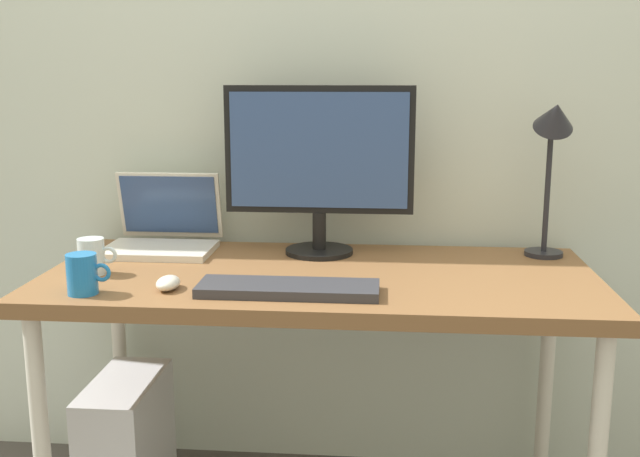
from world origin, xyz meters
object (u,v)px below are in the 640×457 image
(keyboard, at_px, (288,289))
(mouse, at_px, (168,283))
(coffee_mug, at_px, (83,274))
(monitor, at_px, (319,160))
(laptop, at_px, (164,230))
(computer_tower, at_px, (127,449))
(desk_lamp, at_px, (553,141))
(glass_cup, at_px, (92,256))
(desk, at_px, (320,295))

(keyboard, bearing_deg, mouse, 179.01)
(keyboard, bearing_deg, coffee_mug, -174.36)
(monitor, height_order, laptop, monitor)
(computer_tower, bearing_deg, desk_lamp, 10.75)
(monitor, distance_m, computer_tower, 1.00)
(desk_lamp, bearing_deg, coffee_mug, -158.78)
(laptop, relative_size, desk_lamp, 0.68)
(keyboard, height_order, glass_cup, glass_cup)
(glass_cup, bearing_deg, laptop, 71.01)
(mouse, bearing_deg, laptop, 107.87)
(desk, height_order, computer_tower, desk)
(monitor, relative_size, laptop, 1.71)
(mouse, relative_size, glass_cup, 0.86)
(laptop, xyz_separation_m, mouse, (0.14, -0.42, -0.04))
(desk, distance_m, computer_tower, 0.73)
(mouse, bearing_deg, keyboard, -0.99)
(keyboard, height_order, coffee_mug, coffee_mug)
(keyboard, relative_size, mouse, 4.89)
(desk, xyz_separation_m, keyboard, (-0.06, -0.20, 0.08))
(laptop, xyz_separation_m, keyboard, (0.44, -0.43, -0.05))
(laptop, bearing_deg, desk, -24.65)
(desk, bearing_deg, computer_tower, -178.39)
(desk, distance_m, monitor, 0.40)
(monitor, relative_size, keyboard, 1.24)
(desk, distance_m, coffee_mug, 0.62)
(monitor, xyz_separation_m, laptop, (-0.48, 0.02, -0.22))
(monitor, xyz_separation_m, mouse, (-0.34, -0.41, -0.26))
(desk, bearing_deg, laptop, 155.35)
(laptop, relative_size, coffee_mug, 2.95)
(desk, bearing_deg, mouse, -151.26)
(desk, bearing_deg, desk_lamp, 18.32)
(desk_lamp, xyz_separation_m, glass_cup, (-1.24, -0.28, -0.29))
(glass_cup, bearing_deg, desk_lamp, 12.95)
(mouse, bearing_deg, computer_tower, 137.36)
(monitor, relative_size, desk_lamp, 1.16)
(desk, height_order, glass_cup, glass_cup)
(monitor, xyz_separation_m, coffee_mug, (-0.53, -0.46, -0.23))
(keyboard, bearing_deg, glass_cup, 166.62)
(laptop, height_order, computer_tower, laptop)
(monitor, distance_m, keyboard, 0.49)
(mouse, relative_size, coffee_mug, 0.83)
(coffee_mug, bearing_deg, computer_tower, 90.87)
(desk_lamp, bearing_deg, glass_cup, -167.05)
(monitor, bearing_deg, glass_cup, -153.91)
(laptop, distance_m, coffee_mug, 0.48)
(monitor, height_order, desk_lamp, monitor)
(desk_lamp, xyz_separation_m, coffee_mug, (-1.19, -0.46, -0.29))
(mouse, xyz_separation_m, glass_cup, (-0.24, 0.12, 0.03))
(laptop, height_order, keyboard, laptop)
(desk_lamp, bearing_deg, mouse, -157.73)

